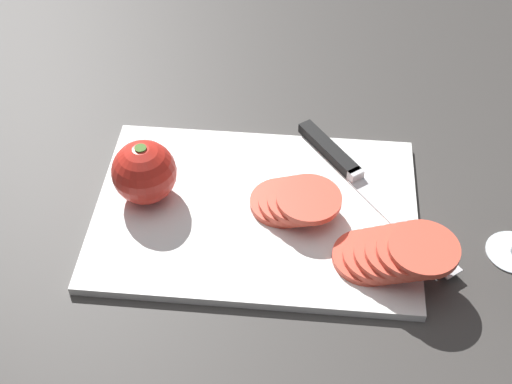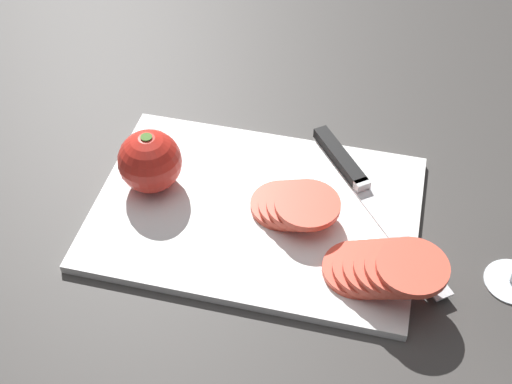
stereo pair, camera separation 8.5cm
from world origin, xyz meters
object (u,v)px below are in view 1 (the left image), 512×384
Objects in this scene: whole_tomato at (144,172)px; tomato_slice_stack_near at (295,201)px; tomato_slice_stack_far at (394,253)px; knife at (345,165)px.

whole_tomato reaches higher than tomato_slice_stack_near.
whole_tomato is at bearing 177.39° from tomato_slice_stack_near.
tomato_slice_stack_near is at bearing 146.05° from tomato_slice_stack_far.
knife is 2.22× the size of tomato_slice_stack_near.
knife is (0.25, 0.07, -0.03)m from whole_tomato.
tomato_slice_stack_near is at bearing -2.61° from whole_tomato.
tomato_slice_stack_far is at bearing -33.95° from tomato_slice_stack_near.
tomato_slice_stack_near is (-0.06, -0.08, 0.01)m from knife.
tomato_slice_stack_near reaches higher than knife.
whole_tomato is at bearing 164.01° from tomato_slice_stack_far.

